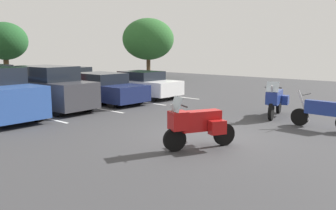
{
  "coord_description": "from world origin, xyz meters",
  "views": [
    {
      "loc": [
        -8.83,
        -5.85,
        2.64
      ],
      "look_at": [
        -0.94,
        0.93,
        0.98
      ],
      "focal_mm": 37.52,
      "sensor_mm": 36.0,
      "label": 1
    }
  ],
  "objects_px": {
    "car_far_green": "(34,81)",
    "motorcycle_second": "(322,113)",
    "motorcycle_third": "(275,100)",
    "motorcycle_touring": "(197,124)",
    "car_charcoal": "(51,89)",
    "car_navy": "(104,88)",
    "car_white": "(143,84)",
    "car_far_tan": "(74,78)"
  },
  "relations": [
    {
      "from": "car_far_green",
      "to": "motorcycle_second",
      "type": "bearing_deg",
      "value": -85.75
    },
    {
      "from": "motorcycle_second",
      "to": "motorcycle_third",
      "type": "xyz_separation_m",
      "value": [
        0.99,
        2.06,
        0.13
      ]
    },
    {
      "from": "motorcycle_touring",
      "to": "car_charcoal",
      "type": "height_order",
      "value": "car_charcoal"
    },
    {
      "from": "motorcycle_second",
      "to": "car_far_green",
      "type": "height_order",
      "value": "car_far_green"
    },
    {
      "from": "car_navy",
      "to": "car_far_green",
      "type": "xyz_separation_m",
      "value": [
        -0.28,
        6.36,
        -0.02
      ]
    },
    {
      "from": "motorcycle_touring",
      "to": "car_white",
      "type": "bearing_deg",
      "value": 52.7
    },
    {
      "from": "car_navy",
      "to": "car_far_green",
      "type": "relative_size",
      "value": 0.92
    },
    {
      "from": "motorcycle_second",
      "to": "car_far_tan",
      "type": "bearing_deg",
      "value": 84.82
    },
    {
      "from": "car_navy",
      "to": "car_far_tan",
      "type": "distance_m",
      "value": 6.52
    },
    {
      "from": "motorcycle_touring",
      "to": "motorcycle_third",
      "type": "height_order",
      "value": "motorcycle_third"
    },
    {
      "from": "car_white",
      "to": "car_far_green",
      "type": "relative_size",
      "value": 0.87
    },
    {
      "from": "car_charcoal",
      "to": "motorcycle_second",
      "type": "bearing_deg",
      "value": -69.15
    },
    {
      "from": "motorcycle_third",
      "to": "car_charcoal",
      "type": "height_order",
      "value": "car_charcoal"
    },
    {
      "from": "motorcycle_touring",
      "to": "motorcycle_second",
      "type": "bearing_deg",
      "value": -20.86
    },
    {
      "from": "motorcycle_second",
      "to": "car_charcoal",
      "type": "relative_size",
      "value": 0.48
    },
    {
      "from": "car_white",
      "to": "motorcycle_third",
      "type": "bearing_deg",
      "value": -95.01
    },
    {
      "from": "car_far_tan",
      "to": "motorcycle_touring",
      "type": "bearing_deg",
      "value": -112.83
    },
    {
      "from": "motorcycle_touring",
      "to": "motorcycle_third",
      "type": "distance_m",
      "value": 5.6
    },
    {
      "from": "car_charcoal",
      "to": "car_far_green",
      "type": "xyz_separation_m",
      "value": [
        2.64,
        6.32,
        -0.25
      ]
    },
    {
      "from": "motorcycle_touring",
      "to": "car_navy",
      "type": "relative_size",
      "value": 0.43
    },
    {
      "from": "motorcycle_second",
      "to": "car_navy",
      "type": "xyz_separation_m",
      "value": [
        -0.95,
        10.1,
        0.16
      ]
    },
    {
      "from": "car_white",
      "to": "car_far_tan",
      "type": "distance_m",
      "value": 6.16
    },
    {
      "from": "car_charcoal",
      "to": "car_white",
      "type": "xyz_separation_m",
      "value": [
        5.55,
        -0.14,
        -0.23
      ]
    },
    {
      "from": "car_navy",
      "to": "car_far_tan",
      "type": "height_order",
      "value": "car_far_tan"
    },
    {
      "from": "motorcycle_third",
      "to": "car_white",
      "type": "relative_size",
      "value": 0.54
    },
    {
      "from": "car_navy",
      "to": "car_far_tan",
      "type": "bearing_deg",
      "value": 68.28
    },
    {
      "from": "motorcycle_touring",
      "to": "car_far_tan",
      "type": "bearing_deg",
      "value": 67.17
    },
    {
      "from": "motorcycle_touring",
      "to": "car_far_tan",
      "type": "distance_m",
      "value": 15.64
    },
    {
      "from": "motorcycle_second",
      "to": "car_far_green",
      "type": "bearing_deg",
      "value": 94.25
    },
    {
      "from": "motorcycle_second",
      "to": "car_navy",
      "type": "height_order",
      "value": "car_navy"
    },
    {
      "from": "car_navy",
      "to": "motorcycle_touring",
      "type": "bearing_deg",
      "value": -113.63
    },
    {
      "from": "motorcycle_second",
      "to": "car_white",
      "type": "height_order",
      "value": "car_white"
    },
    {
      "from": "car_navy",
      "to": "motorcycle_third",
      "type": "bearing_deg",
      "value": -76.45
    },
    {
      "from": "motorcycle_second",
      "to": "motorcycle_third",
      "type": "relative_size",
      "value": 0.92
    },
    {
      "from": "motorcycle_touring",
      "to": "car_navy",
      "type": "bearing_deg",
      "value": 66.37
    },
    {
      "from": "motorcycle_third",
      "to": "car_far_green",
      "type": "bearing_deg",
      "value": 98.74
    },
    {
      "from": "car_charcoal",
      "to": "car_navy",
      "type": "bearing_deg",
      "value": -0.78
    },
    {
      "from": "car_charcoal",
      "to": "car_far_green",
      "type": "height_order",
      "value": "car_charcoal"
    },
    {
      "from": "car_charcoal",
      "to": "car_far_tan",
      "type": "relative_size",
      "value": 0.95
    },
    {
      "from": "motorcycle_touring",
      "to": "car_white",
      "type": "xyz_separation_m",
      "value": [
        6.29,
        8.25,
        0.04
      ]
    },
    {
      "from": "car_white",
      "to": "car_far_green",
      "type": "bearing_deg",
      "value": 114.27
    },
    {
      "from": "car_charcoal",
      "to": "car_far_green",
      "type": "bearing_deg",
      "value": 67.32
    }
  ]
}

